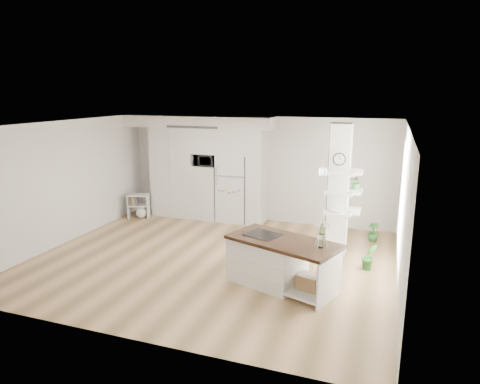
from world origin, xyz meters
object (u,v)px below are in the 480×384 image
(floor_plant_a, at_px, (369,257))
(refrigerator, at_px, (234,188))
(bookshelf, at_px, (140,208))
(kitchen_island, at_px, (273,259))

(floor_plant_a, bearing_deg, refrigerator, 148.72)
(bookshelf, bearing_deg, floor_plant_a, -34.70)
(refrigerator, bearing_deg, floor_plant_a, -31.28)
(refrigerator, distance_m, floor_plant_a, 4.17)
(kitchen_island, height_order, bookshelf, kitchen_island)
(bookshelf, distance_m, floor_plant_a, 6.16)
(refrigerator, height_order, bookshelf, refrigerator)
(kitchen_island, height_order, floor_plant_a, kitchen_island)
(refrigerator, distance_m, kitchen_island, 3.89)
(kitchen_island, distance_m, bookshelf, 5.18)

